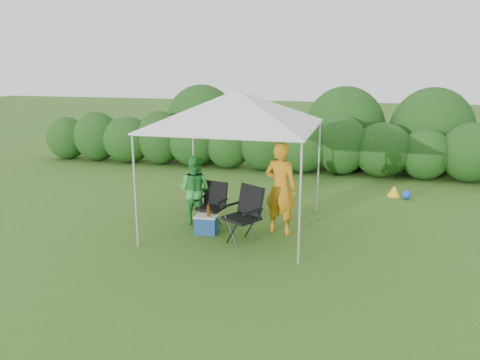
% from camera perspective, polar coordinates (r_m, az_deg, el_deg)
% --- Properties ---
extents(ground, '(70.00, 70.00, 0.00)m').
position_cam_1_polar(ground, '(9.36, -1.21, -6.79)').
color(ground, '#3F6921').
extents(hedge, '(17.17, 1.53, 1.80)m').
position_cam_1_polar(hedge, '(14.80, 5.69, 4.21)').
color(hedge, '#204C18').
rests_on(hedge, ground).
extents(canopy, '(3.10, 3.10, 2.83)m').
position_cam_1_polar(canopy, '(9.27, -0.41, 8.68)').
color(canopy, silver).
rests_on(canopy, ground).
extents(chair_right, '(0.83, 0.82, 1.07)m').
position_cam_1_polar(chair_right, '(8.91, 0.64, -3.74)').
color(chair_right, black).
rests_on(chair_right, ground).
extents(chair_left, '(0.65, 0.61, 0.93)m').
position_cam_1_polar(chair_left, '(9.77, -3.34, -2.65)').
color(chair_left, black).
rests_on(chair_left, ground).
extents(man, '(0.76, 0.59, 1.85)m').
position_cam_1_polar(man, '(9.29, 4.98, -1.01)').
color(man, orange).
rests_on(man, ground).
extents(woman, '(0.80, 0.67, 1.47)m').
position_cam_1_polar(woman, '(9.91, -5.51, -1.22)').
color(woman, green).
rests_on(woman, ground).
extents(cooler, '(0.46, 0.34, 0.38)m').
position_cam_1_polar(cooler, '(9.44, -4.11, -5.41)').
color(cooler, navy).
rests_on(cooler, ground).
extents(bottle, '(0.07, 0.07, 0.26)m').
position_cam_1_polar(bottle, '(9.29, -3.87, -3.67)').
color(bottle, '#592D0C').
rests_on(bottle, cooler).
extents(lawn_toy, '(0.57, 0.48, 0.29)m').
position_cam_1_polar(lawn_toy, '(12.62, 18.63, -1.38)').
color(lawn_toy, yellow).
rests_on(lawn_toy, ground).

